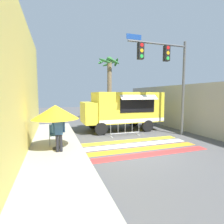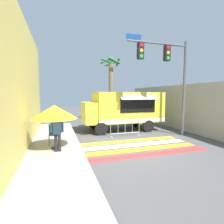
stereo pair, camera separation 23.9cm
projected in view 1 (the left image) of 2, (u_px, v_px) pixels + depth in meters
name	position (u px, v px, depth m)	size (l,w,h in m)	color
ground_plane	(135.00, 148.00, 8.36)	(60.00, 60.00, 0.00)	#4C4C4F
sidewalk_left	(29.00, 159.00, 6.87)	(4.40, 16.00, 0.13)	#99968E
building_left_facade	(17.00, 82.00, 6.48)	(0.25, 16.00, 6.10)	#E5D166
concrete_wall_right	(182.00, 107.00, 12.70)	(0.20, 16.00, 3.29)	gray
crosswalk_painted	(134.00, 147.00, 8.56)	(6.40, 2.84, 0.01)	red
food_truck	(121.00, 108.00, 12.59)	(5.60, 2.85, 2.74)	yellow
traffic_signal_pole	(167.00, 67.00, 10.44)	(4.01, 0.29, 5.88)	#515456
patio_umbrella	(55.00, 112.00, 7.73)	(2.03, 2.03, 1.99)	black
folding_chair	(54.00, 133.00, 8.50)	(0.46, 0.46, 0.99)	#4C4C51
vendor_person	(59.00, 131.00, 7.40)	(0.53, 0.21, 1.62)	black
barricade_front	(125.00, 128.00, 10.84)	(1.92, 0.44, 1.04)	#B7BABF
palm_tree	(109.00, 80.00, 16.93)	(2.28, 2.31, 6.20)	#7A664C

